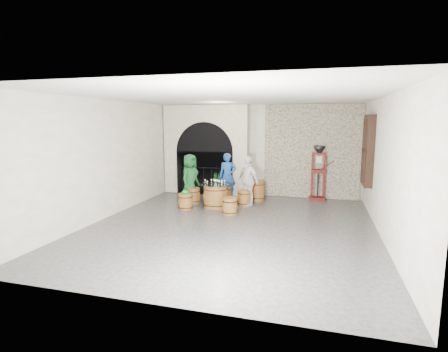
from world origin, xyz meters
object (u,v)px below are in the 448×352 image
(barrel_stool_right, at_px, (244,198))
(wine_bottle_left, at_px, (215,179))
(person_green, at_px, (190,178))
(barrel_stool_near_left, at_px, (185,201))
(barrel_stool_near_right, at_px, (230,206))
(barrel_stool_far, at_px, (225,194))
(wine_bottle_center, at_px, (219,180))
(barrel_table, at_px, (216,196))
(barrel_stool_left, at_px, (194,195))
(person_blue, at_px, (228,176))
(person_white, at_px, (248,181))
(corking_press, at_px, (318,169))
(wine_bottle_right, at_px, (216,179))
(side_barrel, at_px, (257,190))

(barrel_stool_right, xyz_separation_m, wine_bottle_left, (-0.85, -0.40, 0.62))
(person_green, height_order, wine_bottle_left, person_green)
(person_green, bearing_deg, barrel_stool_near_left, -153.41)
(barrel_stool_right, bearing_deg, barrel_stool_near_right, -97.92)
(barrel_stool_far, xyz_separation_m, wine_bottle_center, (0.07, -0.95, 0.62))
(barrel_stool_near_right, bearing_deg, person_green, 145.58)
(barrel_table, height_order, barrel_stool_left, barrel_table)
(barrel_stool_near_right, height_order, wine_bottle_left, wine_bottle_left)
(person_blue, bearing_deg, person_white, -53.59)
(person_green, bearing_deg, barrel_stool_far, -49.27)
(wine_bottle_left, bearing_deg, wine_bottle_center, -33.79)
(barrel_stool_left, xyz_separation_m, barrel_stool_right, (1.66, 0.12, 0.00))
(barrel_stool_far, height_order, corking_press, corking_press)
(wine_bottle_right, bearing_deg, barrel_stool_left, 160.92)
(barrel_stool_far, bearing_deg, wine_bottle_right, -92.61)
(side_barrel, bearing_deg, barrel_stool_near_left, -136.32)
(barrel_stool_near_right, height_order, person_blue, person_blue)
(person_green, xyz_separation_m, wine_bottle_center, (1.10, -0.44, 0.07))
(side_barrel, bearing_deg, barrel_stool_near_right, -102.26)
(barrel_stool_left, bearing_deg, barrel_stool_far, 32.32)
(barrel_stool_near_left, relative_size, person_white, 0.31)
(barrel_stool_right, xyz_separation_m, person_green, (-1.80, -0.06, 0.55))
(barrel_stool_left, relative_size, wine_bottle_left, 1.48)
(barrel_stool_far, distance_m, barrel_stool_near_left, 1.66)
(person_green, distance_m, wine_bottle_right, 1.06)
(barrel_stool_right, height_order, barrel_stool_near_left, same)
(wine_bottle_right, bearing_deg, person_white, 27.95)
(wine_bottle_right, xyz_separation_m, side_barrel, (1.07, 1.21, -0.52))
(barrel_stool_left, bearing_deg, wine_bottle_right, -19.08)
(corking_press, bearing_deg, wine_bottle_left, -154.47)
(barrel_stool_left, height_order, corking_press, corking_press)
(barrel_stool_near_left, distance_m, wine_bottle_center, 1.20)
(barrel_stool_far, distance_m, person_blue, 0.62)
(barrel_stool_near_right, xyz_separation_m, wine_bottle_left, (-0.69, 0.79, 0.62))
(barrel_stool_near_left, xyz_separation_m, side_barrel, (1.86, 1.78, 0.10))
(wine_bottle_right, relative_size, corking_press, 0.18)
(person_blue, xyz_separation_m, corking_press, (2.96, 0.65, 0.28))
(barrel_stool_left, xyz_separation_m, barrel_stool_near_right, (1.50, -1.06, 0.00))
(wine_bottle_left, height_order, wine_bottle_center, same)
(barrel_stool_far, bearing_deg, wine_bottle_left, -95.89)
(barrel_stool_left, height_order, person_white, person_white)
(person_green, relative_size, side_barrel, 2.32)
(side_barrel, xyz_separation_m, corking_press, (1.94, 0.61, 0.72))
(person_green, xyz_separation_m, person_blue, (1.04, 0.82, -0.01))
(barrel_stool_left, relative_size, barrel_stool_right, 1.00)
(wine_bottle_right, height_order, corking_press, corking_press)
(corking_press, bearing_deg, person_blue, -172.58)
(barrel_stool_left, bearing_deg, person_green, 156.80)
(barrel_table, relative_size, barrel_stool_right, 1.96)
(person_green, distance_m, wine_bottle_center, 1.19)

